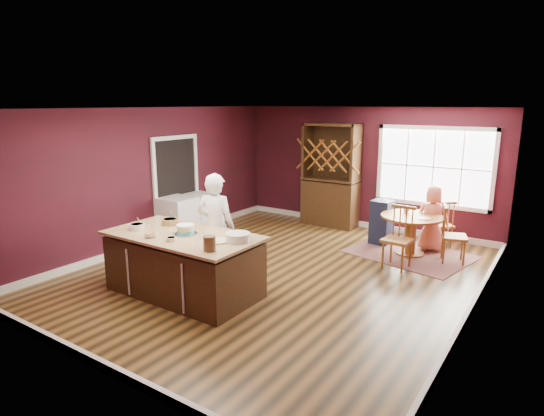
{
  "coord_description": "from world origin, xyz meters",
  "views": [
    {
      "loc": [
        3.89,
        -6.06,
        2.79
      ],
      "look_at": [
        -0.27,
        0.15,
        1.05
      ],
      "focal_mm": 30.0,
      "sensor_mm": 36.0,
      "label": 1
    }
  ],
  "objects_px": {
    "layer_cake": "(185,229)",
    "chair_north": "(441,223)",
    "chair_south": "(398,237)",
    "dryer": "(200,215)",
    "hutch": "(331,175)",
    "washer": "(178,220)",
    "seated_woman": "(432,218)",
    "chair_east": "(454,234)",
    "high_chair": "(381,221)",
    "toddler": "(380,204)",
    "dining_table": "(411,227)",
    "baker": "(216,227)",
    "kitchen_island": "(184,265)"
  },
  "relations": [
    {
      "from": "chair_north",
      "to": "baker",
      "type": "bearing_deg",
      "value": 15.77
    },
    {
      "from": "chair_south",
      "to": "high_chair",
      "type": "relative_size",
      "value": 1.16
    },
    {
      "from": "chair_south",
      "to": "chair_north",
      "type": "distance_m",
      "value": 1.68
    },
    {
      "from": "kitchen_island",
      "to": "layer_cake",
      "type": "relative_size",
      "value": 6.46
    },
    {
      "from": "layer_cake",
      "to": "chair_north",
      "type": "height_order",
      "value": "layer_cake"
    },
    {
      "from": "dining_table",
      "to": "chair_north",
      "type": "height_order",
      "value": "chair_north"
    },
    {
      "from": "layer_cake",
      "to": "washer",
      "type": "relative_size",
      "value": 0.38
    },
    {
      "from": "high_chair",
      "to": "washer",
      "type": "xyz_separation_m",
      "value": [
        -3.45,
        -2.2,
        -0.0
      ]
    },
    {
      "from": "chair_east",
      "to": "dryer",
      "type": "bearing_deg",
      "value": 86.39
    },
    {
      "from": "dining_table",
      "to": "toddler",
      "type": "height_order",
      "value": "toddler"
    },
    {
      "from": "chair_east",
      "to": "baker",
      "type": "bearing_deg",
      "value": 117.02
    },
    {
      "from": "dining_table",
      "to": "washer",
      "type": "height_order",
      "value": "washer"
    },
    {
      "from": "chair_east",
      "to": "hutch",
      "type": "bearing_deg",
      "value": 52.58
    },
    {
      "from": "high_chair",
      "to": "toddler",
      "type": "relative_size",
      "value": 3.59
    },
    {
      "from": "kitchen_island",
      "to": "dining_table",
      "type": "relative_size",
      "value": 2.03
    },
    {
      "from": "chair_south",
      "to": "toddler",
      "type": "height_order",
      "value": "chair_south"
    },
    {
      "from": "chair_north",
      "to": "seated_woman",
      "type": "height_order",
      "value": "seated_woman"
    },
    {
      "from": "chair_east",
      "to": "dining_table",
      "type": "bearing_deg",
      "value": 71.92
    },
    {
      "from": "chair_north",
      "to": "seated_woman",
      "type": "relative_size",
      "value": 0.75
    },
    {
      "from": "hutch",
      "to": "washer",
      "type": "distance_m",
      "value": 3.59
    },
    {
      "from": "kitchen_island",
      "to": "toddler",
      "type": "xyz_separation_m",
      "value": [
        1.5,
        4.0,
        0.37
      ]
    },
    {
      "from": "chair_east",
      "to": "chair_north",
      "type": "bearing_deg",
      "value": 9.84
    },
    {
      "from": "layer_cake",
      "to": "chair_north",
      "type": "bearing_deg",
      "value": 60.19
    },
    {
      "from": "layer_cake",
      "to": "seated_woman",
      "type": "xyz_separation_m",
      "value": [
        2.46,
        4.09,
        -0.36
      ]
    },
    {
      "from": "chair_north",
      "to": "washer",
      "type": "distance_m",
      "value": 5.24
    },
    {
      "from": "chair_east",
      "to": "high_chair",
      "type": "relative_size",
      "value": 1.12
    },
    {
      "from": "dining_table",
      "to": "seated_woman",
      "type": "xyz_separation_m",
      "value": [
        0.26,
        0.46,
        0.1
      ]
    },
    {
      "from": "chair_south",
      "to": "seated_woman",
      "type": "distance_m",
      "value": 1.32
    },
    {
      "from": "kitchen_island",
      "to": "dining_table",
      "type": "distance_m",
      "value": 4.29
    },
    {
      "from": "chair_south",
      "to": "dryer",
      "type": "height_order",
      "value": "chair_south"
    },
    {
      "from": "chair_north",
      "to": "hutch",
      "type": "distance_m",
      "value": 2.67
    },
    {
      "from": "chair_north",
      "to": "dryer",
      "type": "height_order",
      "value": "chair_north"
    },
    {
      "from": "dining_table",
      "to": "chair_north",
      "type": "distance_m",
      "value": 0.88
    },
    {
      "from": "dryer",
      "to": "hutch",
      "type": "bearing_deg",
      "value": 49.93
    },
    {
      "from": "toddler",
      "to": "hutch",
      "type": "distance_m",
      "value": 1.68
    },
    {
      "from": "baker",
      "to": "chair_south",
      "type": "bearing_deg",
      "value": -151.11
    },
    {
      "from": "chair_east",
      "to": "seated_woman",
      "type": "height_order",
      "value": "seated_woman"
    },
    {
      "from": "layer_cake",
      "to": "baker",
      "type": "bearing_deg",
      "value": 91.4
    },
    {
      "from": "chair_east",
      "to": "high_chair",
      "type": "distance_m",
      "value": 1.51
    },
    {
      "from": "hutch",
      "to": "toddler",
      "type": "bearing_deg",
      "value": -26.22
    },
    {
      "from": "high_chair",
      "to": "dining_table",
      "type": "bearing_deg",
      "value": -23.57
    },
    {
      "from": "toddler",
      "to": "dryer",
      "type": "xyz_separation_m",
      "value": [
        -3.41,
        -1.57,
        -0.36
      ]
    },
    {
      "from": "seated_woman",
      "to": "hutch",
      "type": "bearing_deg",
      "value": -25.3
    },
    {
      "from": "layer_cake",
      "to": "washer",
      "type": "bearing_deg",
      "value": 137.86
    },
    {
      "from": "seated_woman",
      "to": "high_chair",
      "type": "relative_size",
      "value": 1.36
    },
    {
      "from": "layer_cake",
      "to": "dryer",
      "type": "relative_size",
      "value": 0.4
    },
    {
      "from": "chair_south",
      "to": "washer",
      "type": "distance_m",
      "value": 4.3
    },
    {
      "from": "dining_table",
      "to": "toddler",
      "type": "relative_size",
      "value": 4.34
    },
    {
      "from": "chair_east",
      "to": "dryer",
      "type": "height_order",
      "value": "chair_east"
    },
    {
      "from": "seated_woman",
      "to": "toddler",
      "type": "xyz_separation_m",
      "value": [
        -1.01,
        -0.11,
        0.17
      ]
    }
  ]
}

